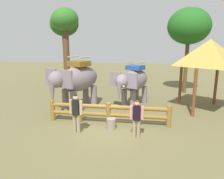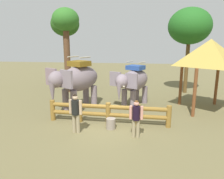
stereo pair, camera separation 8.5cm
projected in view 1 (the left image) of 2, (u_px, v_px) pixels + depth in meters
ground_plane at (108, 125)px, 10.30m from camera, size 60.00×60.00×0.00m
log_fence at (108, 112)px, 10.37m from camera, size 6.00×0.41×1.05m
elephant_near_left at (77, 80)px, 12.39m from camera, size 2.93×3.62×3.11m
elephant_center at (133, 81)px, 13.05m from camera, size 2.57×3.22×2.76m
tourist_woman_in_black at (76, 111)px, 9.22m from camera, size 0.61×0.40×1.76m
tourist_man_in_blue at (137, 116)px, 8.78m from camera, size 0.57×0.31×1.62m
thatched_shelter at (210, 53)px, 11.91m from camera, size 3.46×3.46×4.09m
tree_far_left at (189, 27)px, 15.78m from camera, size 3.15×3.15×6.40m
tree_back_center at (65, 25)px, 16.02m from camera, size 2.03×2.03×6.43m
tree_far_right at (64, 27)px, 18.55m from camera, size 2.47×2.47×6.48m
feed_bucket at (111, 124)px, 9.83m from camera, size 0.44×0.44×0.49m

